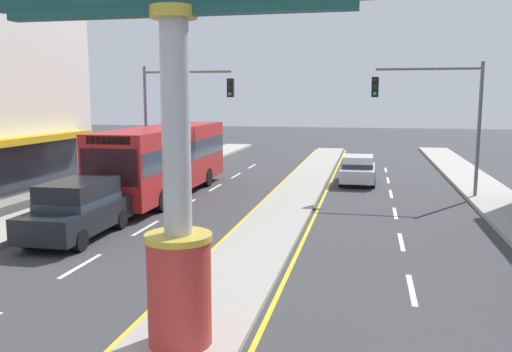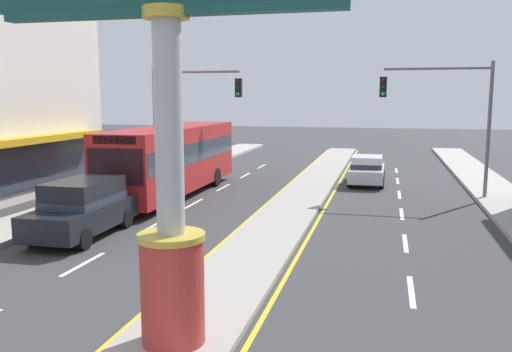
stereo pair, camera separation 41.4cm
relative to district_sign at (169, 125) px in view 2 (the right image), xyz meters
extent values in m
cube|color=#A39E93|center=(0.00, 12.91, -4.07)|extent=(2.23, 52.00, 0.14)
cube|color=#ADA89E|center=(-8.93, 10.91, -4.05)|extent=(2.43, 60.00, 0.18)
cube|color=silver|center=(-4.41, 4.11, -4.13)|extent=(0.14, 2.20, 0.01)
cube|color=silver|center=(-4.41, 8.51, -4.13)|extent=(0.14, 2.20, 0.01)
cube|color=silver|center=(-4.41, 12.91, -4.13)|extent=(0.14, 2.20, 0.01)
cube|color=silver|center=(-4.41, 17.31, -4.13)|extent=(0.14, 2.20, 0.01)
cube|color=silver|center=(-4.41, 21.71, -4.13)|extent=(0.14, 2.20, 0.01)
cube|color=silver|center=(-4.41, 26.11, -4.13)|extent=(0.14, 2.20, 0.01)
cube|color=silver|center=(4.41, 4.11, -4.13)|extent=(0.14, 2.20, 0.01)
cube|color=silver|center=(4.41, 8.51, -4.13)|extent=(0.14, 2.20, 0.01)
cube|color=silver|center=(4.41, 12.91, -4.13)|extent=(0.14, 2.20, 0.01)
cube|color=silver|center=(4.41, 17.31, -4.13)|extent=(0.14, 2.20, 0.01)
cube|color=silver|center=(4.41, 21.71, -4.13)|extent=(0.14, 2.20, 0.01)
cube|color=silver|center=(4.41, 26.11, -4.13)|extent=(0.14, 2.20, 0.01)
cube|color=yellow|center=(-1.29, 12.91, -4.13)|extent=(0.12, 52.00, 0.01)
cube|color=yellow|center=(1.29, 12.91, -4.13)|extent=(0.12, 52.00, 0.01)
cylinder|color=#B7332D|center=(0.00, 0.00, -3.03)|extent=(1.16, 1.16, 1.94)
cylinder|color=gold|center=(0.00, 0.00, -2.00)|extent=(1.22, 1.22, 0.12)
cylinder|color=#B7B7BC|center=(0.00, 0.00, -0.03)|extent=(0.50, 0.50, 4.06)
cylinder|color=gold|center=(0.00, 0.00, 1.90)|extent=(0.81, 0.81, 0.20)
cube|color=#194C47|center=(0.00, 0.00, 1.92)|extent=(6.16, 0.29, 0.16)
cylinder|color=slate|center=(-8.11, 17.21, -1.04)|extent=(0.16, 0.16, 6.20)
cylinder|color=slate|center=(-5.80, 17.21, 1.76)|extent=(4.62, 0.12, 0.12)
cube|color=black|center=(-3.49, 17.05, 0.95)|extent=(0.32, 0.24, 0.92)
sphere|color=black|center=(-3.49, 16.91, 1.25)|extent=(0.17, 0.17, 0.17)
sphere|color=black|center=(-3.49, 16.91, 0.95)|extent=(0.17, 0.17, 0.17)
sphere|color=#19D83F|center=(-3.49, 16.91, 0.65)|extent=(0.17, 0.17, 0.17)
cylinder|color=slate|center=(8.11, 16.69, -1.04)|extent=(0.16, 0.16, 6.20)
cylinder|color=slate|center=(5.80, 16.69, 1.76)|extent=(4.62, 0.12, 0.12)
cube|color=black|center=(3.49, 16.53, 0.95)|extent=(0.32, 0.24, 0.92)
sphere|color=black|center=(3.49, 16.39, 1.25)|extent=(0.17, 0.17, 0.17)
sphere|color=black|center=(3.49, 16.39, 0.95)|extent=(0.17, 0.17, 0.17)
sphere|color=#19D83F|center=(3.49, 16.39, 0.65)|extent=(0.17, 0.17, 0.17)
cube|color=black|center=(-6.06, 6.78, -3.44)|extent=(2.01, 4.64, 0.80)
cube|color=black|center=(-6.07, 6.96, -2.64)|extent=(1.74, 2.89, 0.80)
cube|color=#283342|center=(-6.07, 6.96, -2.92)|extent=(1.78, 2.92, 0.24)
cylinder|color=black|center=(-5.16, 5.38, -3.80)|extent=(0.24, 0.69, 0.68)
cylinder|color=black|center=(-6.90, 5.33, -3.80)|extent=(0.24, 0.69, 0.68)
cylinder|color=black|center=(-5.23, 8.23, -3.80)|extent=(0.24, 0.69, 0.68)
cylinder|color=black|center=(-6.97, 8.18, -3.80)|extent=(0.24, 0.69, 0.68)
cube|color=#B21E1E|center=(-6.06, 14.69, -2.33)|extent=(2.52, 11.20, 2.90)
cube|color=#283342|center=(-6.06, 14.69, -2.03)|extent=(2.55, 10.98, 0.90)
cube|color=#283342|center=(-6.05, 9.13, -2.08)|extent=(2.30, 0.08, 1.40)
cube|color=black|center=(-6.05, 9.13, -1.08)|extent=(1.75, 0.08, 0.30)
cylinder|color=black|center=(-4.91, 11.22, -3.66)|extent=(0.28, 0.96, 0.96)
cylinder|color=black|center=(-7.21, 11.21, -3.66)|extent=(0.28, 0.96, 0.96)
cylinder|color=black|center=(-4.92, 17.60, -3.66)|extent=(0.28, 0.96, 0.96)
cylinder|color=black|center=(-7.22, 17.60, -3.66)|extent=(0.28, 0.96, 0.96)
cube|color=silver|center=(2.76, 20.21, -3.54)|extent=(1.79, 4.31, 0.66)
cube|color=silver|center=(2.76, 20.03, -2.91)|extent=(1.56, 2.16, 0.60)
cube|color=#283342|center=(2.76, 20.03, -3.09)|extent=(1.60, 2.18, 0.24)
cylinder|color=black|center=(1.96, 21.55, -3.83)|extent=(0.22, 0.62, 0.62)
cylinder|color=black|center=(3.58, 21.53, -3.83)|extent=(0.22, 0.62, 0.62)
cylinder|color=black|center=(1.95, 18.88, -3.83)|extent=(0.22, 0.62, 0.62)
cylinder|color=black|center=(3.56, 18.87, -3.83)|extent=(0.22, 0.62, 0.62)
camera|label=1|loc=(3.29, -8.75, 0.48)|focal=37.29mm
camera|label=2|loc=(3.69, -8.66, 0.48)|focal=37.29mm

